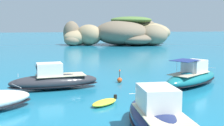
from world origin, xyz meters
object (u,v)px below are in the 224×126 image
object	(u,v)px
motorboat_navy	(159,120)
motorboat_teal	(192,77)
channel_buoy	(120,79)
dinghy_tender	(104,102)
islet_large	(135,33)
islet_small	(82,36)
motorboat_charcoal	(54,80)

from	to	relation	value
motorboat_navy	motorboat_teal	world-z (taller)	motorboat_navy
motorboat_navy	channel_buoy	bearing A→B (deg)	86.94
dinghy_tender	islet_large	bearing A→B (deg)	73.45
motorboat_navy	islet_large	bearing A→B (deg)	76.54
islet_small	motorboat_charcoal	distance (m)	58.82
motorboat_teal	channel_buoy	world-z (taller)	motorboat_teal
motorboat_teal	dinghy_tender	bearing A→B (deg)	-150.41
islet_large	channel_buoy	xyz separation A→B (m)	(-16.42, -56.69, -3.27)
dinghy_tender	islet_small	bearing A→B (deg)	87.51
motorboat_teal	dinghy_tender	distance (m)	11.64
motorboat_navy	motorboat_teal	size ratio (longest dim) A/B	1.09
islet_small	motorboat_teal	world-z (taller)	islet_small
dinghy_tender	channel_buoy	distance (m)	9.00
motorboat_charcoal	motorboat_teal	bearing A→B (deg)	-3.33
motorboat_navy	channel_buoy	world-z (taller)	motorboat_navy
channel_buoy	islet_small	bearing A→B (deg)	90.13
dinghy_tender	motorboat_charcoal	bearing A→B (deg)	121.82
dinghy_tender	motorboat_navy	bearing A→B (deg)	-72.77
islet_small	channel_buoy	size ratio (longest dim) A/B	9.50
dinghy_tender	channel_buoy	bearing A→B (deg)	70.88
channel_buoy	dinghy_tender	bearing A→B (deg)	-109.12
islet_large	motorboat_teal	xyz separation A→B (m)	(-9.26, -59.45, -2.72)
islet_large	channel_buoy	distance (m)	59.11
motorboat_navy	dinghy_tender	distance (m)	7.21
motorboat_charcoal	dinghy_tender	bearing A→B (deg)	-58.18
motorboat_charcoal	channel_buoy	world-z (taller)	motorboat_charcoal
motorboat_charcoal	channel_buoy	xyz separation A→B (m)	(7.02, 1.94, -0.53)
islet_large	motorboat_teal	distance (m)	60.23
islet_large	motorboat_navy	world-z (taller)	islet_large
motorboat_navy	dinghy_tender	size ratio (longest dim) A/B	3.57
motorboat_navy	dinghy_tender	xyz separation A→B (m)	(-2.13, 6.85, -0.71)
motorboat_navy	motorboat_teal	distance (m)	14.91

